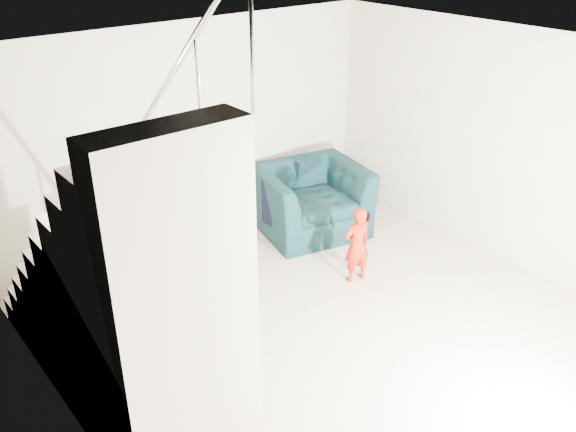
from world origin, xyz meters
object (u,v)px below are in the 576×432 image
Objects in this scene: toddler at (357,245)px; staircase at (128,312)px; armchair at (310,200)px; side_table at (364,186)px.

toddler is 2.85m from staircase.
armchair is 0.37× the size of staircase.
armchair is 1.29m from toddler.
armchair is 2.97× the size of side_table.
staircase is (-4.25, -1.54, 0.65)m from side_table.
toddler is 1.96m from side_table.
toddler is 2.01× the size of side_table.
side_table is (1.05, 0.07, -0.13)m from armchair.
armchair is at bearing -176.21° from side_table.
staircase is at bearing 15.19° from toddler.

